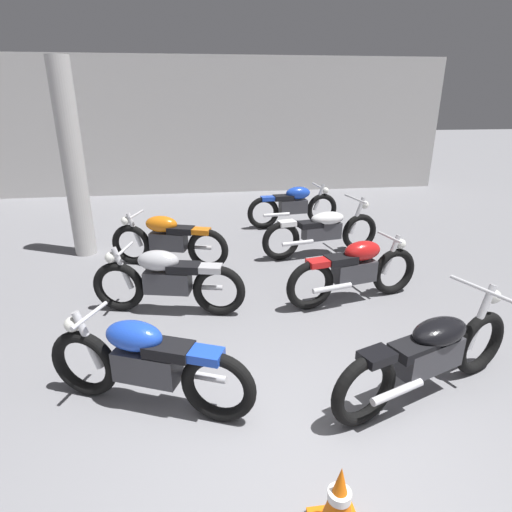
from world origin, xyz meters
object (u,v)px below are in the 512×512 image
at_px(motorcycle_right_row_3, 294,205).
at_px(traffic_cone, 339,502).
at_px(motorcycle_right_row_1, 355,270).
at_px(motorcycle_left_row_0, 146,363).
at_px(motorcycle_left_row_2, 168,240).
at_px(motorcycle_right_row_0, 430,353).
at_px(motorcycle_left_row_1, 167,280).
at_px(support_pillar, 73,162).
at_px(motorcycle_right_row_2, 322,230).

height_order(motorcycle_right_row_3, traffic_cone, motorcycle_right_row_3).
bearing_deg(motorcycle_right_row_1, traffic_cone, -111.64).
distance_m(motorcycle_left_row_0, motorcycle_left_row_2, 3.37).
bearing_deg(motorcycle_right_row_3, motorcycle_right_row_0, -89.73).
bearing_deg(motorcycle_left_row_1, motorcycle_right_row_1, -0.33).
bearing_deg(motorcycle_left_row_2, motorcycle_right_row_3, 37.60).
bearing_deg(motorcycle_left_row_2, traffic_cone, -74.79).
bearing_deg(motorcycle_left_row_1, support_pillar, 122.97).
xyz_separation_m(motorcycle_left_row_1, traffic_cone, (1.22, -3.15, -0.20)).
distance_m(motorcycle_left_row_0, motorcycle_left_row_1, 1.77).
bearing_deg(motorcycle_right_row_1, motorcycle_right_row_2, 87.60).
height_order(motorcycle_right_row_1, motorcycle_right_row_2, motorcycle_right_row_2).
height_order(motorcycle_left_row_2, motorcycle_right_row_3, same).
height_order(support_pillar, traffic_cone, support_pillar).
bearing_deg(motorcycle_right_row_3, motorcycle_left_row_2, -142.40).
distance_m(motorcycle_left_row_0, traffic_cone, 1.90).
height_order(motorcycle_left_row_0, motorcycle_right_row_1, same).
relative_size(motorcycle_left_row_0, motorcycle_left_row_1, 0.96).
bearing_deg(support_pillar, motorcycle_right_row_1, -31.12).
xyz_separation_m(motorcycle_right_row_2, traffic_cone, (-1.32, -4.92, -0.19)).
xyz_separation_m(motorcycle_left_row_1, motorcycle_left_row_2, (-0.07, 1.60, 0.00)).
bearing_deg(motorcycle_left_row_1, motorcycle_left_row_0, -92.53).
height_order(support_pillar, motorcycle_left_row_1, support_pillar).
bearing_deg(motorcycle_right_row_0, traffic_cone, -136.17).
height_order(motorcycle_right_row_2, motorcycle_right_row_3, motorcycle_right_row_2).
bearing_deg(traffic_cone, motorcycle_left_row_1, 111.16).
bearing_deg(motorcycle_left_row_1, motorcycle_right_row_3, 55.46).
distance_m(motorcycle_left_row_0, motorcycle_right_row_0, 2.53).
height_order(motorcycle_right_row_1, motorcycle_right_row_3, same).
bearing_deg(traffic_cone, motorcycle_right_row_3, 79.77).
height_order(motorcycle_left_row_0, motorcycle_left_row_2, same).
relative_size(motorcycle_right_row_2, traffic_cone, 3.99).
bearing_deg(motorcycle_left_row_0, motorcycle_left_row_1, 87.47).
xyz_separation_m(motorcycle_right_row_0, traffic_cone, (-1.23, -1.18, -0.19)).
height_order(motorcycle_right_row_0, traffic_cone, motorcycle_right_row_0).
height_order(motorcycle_left_row_0, motorcycle_right_row_0, motorcycle_right_row_0).
bearing_deg(motorcycle_left_row_2, motorcycle_right_row_1, -32.46).
distance_m(motorcycle_left_row_2, traffic_cone, 4.92).
distance_m(motorcycle_left_row_2, motorcycle_right_row_0, 4.36).
bearing_deg(motorcycle_left_row_0, motorcycle_right_row_0, -4.52).
bearing_deg(support_pillar, motorcycle_right_row_3, 15.37).
distance_m(support_pillar, motorcycle_right_row_3, 4.29).
bearing_deg(motorcycle_right_row_2, motorcycle_left_row_0, -126.43).
xyz_separation_m(motorcycle_left_row_2, traffic_cone, (1.29, -4.74, -0.20)).
relative_size(motorcycle_left_row_1, motorcycle_right_row_1, 1.00).
relative_size(motorcycle_left_row_1, motorcycle_right_row_2, 0.90).
height_order(motorcycle_left_row_0, traffic_cone, motorcycle_left_row_0).
distance_m(motorcycle_right_row_3, traffic_cone, 6.77).
xyz_separation_m(motorcycle_right_row_2, motorcycle_right_row_3, (-0.12, 1.74, 0.01)).
relative_size(motorcycle_right_row_1, motorcycle_right_row_3, 0.99).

